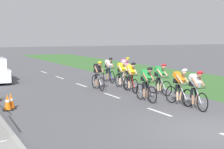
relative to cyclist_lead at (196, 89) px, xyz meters
The scene contains 14 objects.
ground_plane 3.25m from the cyclist_lead, 118.89° to the right, with size 160.00×160.00×0.00m, color #56565B.
grass_verge 12.54m from the cyclist_lead, 63.97° to the left, with size 7.00×60.00×0.01m, color #3D7033.
lane_markings_centre 6.44m from the cyclist_lead, 103.77° to the left, with size 0.14×21.60×0.01m.
cyclist_lead is the anchor object (origin of this frame).
cyclist_second 0.99m from the cyclist_lead, 90.20° to the left, with size 0.44×1.72×1.56m.
cyclist_third 2.40m from the cyclist_lead, 110.11° to the left, with size 0.42×1.72×1.56m.
cyclist_fourth 3.50m from the cyclist_lead, 78.84° to the left, with size 0.45×1.72×1.56m.
cyclist_fifth 4.77m from the cyclist_lead, 92.08° to the left, with size 0.44×1.72×1.56m.
cyclist_sixth 6.16m from the cyclist_lead, 89.66° to the left, with size 0.44×1.72×1.56m.
cyclist_seventh 6.35m from the cyclist_lead, 102.34° to the left, with size 0.42×1.72×1.56m.
cyclist_eighth 8.63m from the cyclist_lead, 79.89° to the left, with size 0.44×1.72×1.56m.
cyclist_ninth 8.63m from the cyclist_lead, 87.06° to the left, with size 0.42×1.72×1.56m.
traffic_cone_near 7.18m from the cyclist_lead, 153.09° to the left, with size 0.36×0.36×0.64m.
traffic_cone_far 7.23m from the cyclist_lead, 155.36° to the left, with size 0.36×0.36×0.64m.
Camera 1 is at (-7.30, -7.83, 2.85)m, focal length 56.37 mm.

